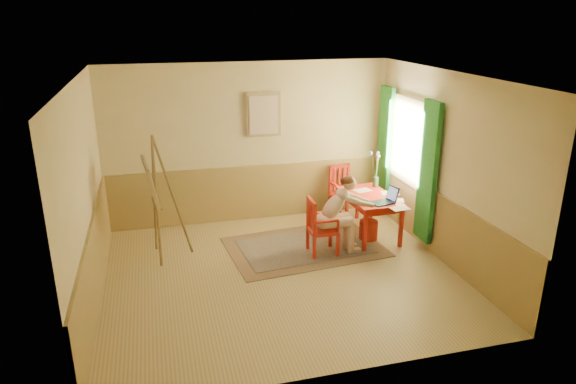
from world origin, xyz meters
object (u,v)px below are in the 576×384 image
object	(u,v)px
chair_back	(343,191)
easel	(154,187)
laptop	(386,200)
chair_left	(320,227)
figure	(338,211)
table	(369,200)

from	to	relation	value
chair_back	easel	world-z (taller)	easel
laptop	easel	xyz separation A→B (m)	(-3.53, 0.44, 0.37)
chair_left	figure	bearing A→B (deg)	-4.21
table	laptop	xyz separation A→B (m)	(0.11, -0.38, 0.14)
chair_back	table	bearing A→B (deg)	-84.47
laptop	chair_left	bearing A→B (deg)	-175.81
chair_back	easel	size ratio (longest dim) A/B	0.49
chair_back	easel	distance (m)	3.51
easel	table	bearing A→B (deg)	-1.08
table	figure	xyz separation A→B (m)	(-0.72, -0.48, 0.06)
table	figure	size ratio (longest dim) A/B	0.98
table	laptop	bearing A→B (deg)	-73.80
chair_left	laptop	size ratio (longest dim) A/B	1.99
chair_left	chair_back	size ratio (longest dim) A/B	0.97
figure	easel	world-z (taller)	easel
chair_back	laptop	world-z (taller)	laptop
figure	easel	xyz separation A→B (m)	(-2.70, 0.54, 0.45)
figure	laptop	world-z (taller)	figure
table	laptop	distance (m)	0.42
chair_left	figure	size ratio (longest dim) A/B	0.73
laptop	table	bearing A→B (deg)	106.20
laptop	easel	world-z (taller)	easel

